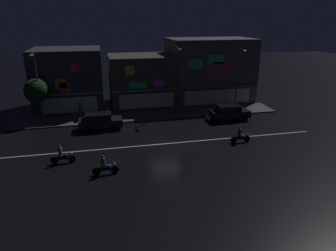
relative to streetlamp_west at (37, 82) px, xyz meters
name	(u,v)px	position (x,y,z in m)	size (l,w,h in m)	color
ground_plane	(166,144)	(11.74, -8.65, -4.45)	(140.00, 140.00, 0.00)	black
lane_divider_stripe	(166,144)	(11.74, -8.65, -4.45)	(28.83, 0.16, 0.01)	beige
sidewalk_far	(150,115)	(11.74, 0.06, -4.38)	(30.35, 3.88, 0.14)	#4C4C4F
storefront_left_block	(142,80)	(11.74, 5.50, -1.28)	(8.28, 7.17, 6.35)	#4C443A
storefront_center_block	(209,70)	(20.84, 5.41, -0.32)	(10.91, 6.99, 8.28)	#56514C
storefront_right_block	(69,79)	(2.63, 5.76, -0.79)	(8.06, 7.70, 7.32)	#383A3F
streetlamp_west	(37,82)	(0.00, 0.00, 0.00)	(0.44, 1.64, 7.33)	#47494C
streetlamp_mid	(177,75)	(14.97, 0.25, 0.13)	(0.44, 1.64, 7.58)	#47494C
streetlamp_east	(238,74)	(22.69, 0.42, -0.05)	(0.44, 1.64, 7.24)	#47494C
pedestrian_on_sidewalk	(80,110)	(4.02, 0.37, -3.38)	(0.33, 0.33, 1.97)	#334766
street_tree	(37,91)	(-0.27, 0.62, -1.03)	(2.63, 2.63, 4.61)	#473323
parked_car_near_kerb	(100,121)	(6.07, -3.33, -3.58)	(4.30, 1.98, 1.67)	black
parked_car_trailing	(229,112)	(20.13, -3.38, -3.58)	(4.30, 1.98, 1.67)	black
motorcycle_lead	(240,136)	(18.40, -9.80, -3.82)	(1.90, 0.60, 1.52)	black
motorcycle_following	(62,156)	(3.04, -10.66, -3.82)	(1.90, 0.60, 1.52)	black
motorcycle_opposite_lane	(105,166)	(6.22, -13.25, -3.82)	(1.90, 0.60, 1.52)	black
traffic_cone	(207,116)	(17.85, -2.49, -4.18)	(0.36, 0.36, 0.55)	orange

